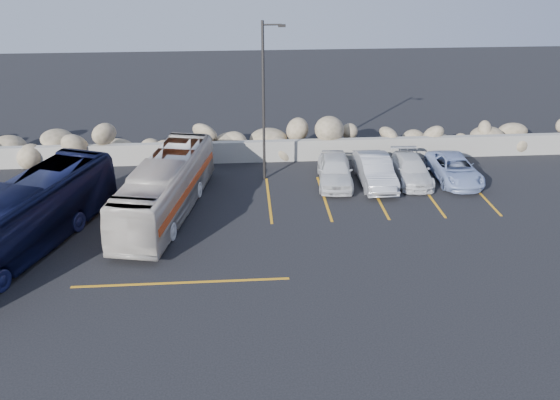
{
  "coord_description": "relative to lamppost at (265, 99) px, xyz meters",
  "views": [
    {
      "loc": [
        1.45,
        -16.75,
        11.56
      ],
      "look_at": [
        2.92,
        4.0,
        1.42
      ],
      "focal_mm": 35.0,
      "sensor_mm": 36.0,
      "label": 1
    }
  ],
  "objects": [
    {
      "name": "parking_lines",
      "position": [
        2.09,
        -3.93,
        -4.29
      ],
      "size": [
        18.16,
        9.36,
        0.01
      ],
      "color": "orange",
      "rests_on": "ground"
    },
    {
      "name": "car_c",
      "position": [
        7.54,
        -0.7,
        -3.7
      ],
      "size": [
        1.86,
        4.18,
        1.19
      ],
      "primitive_type": "imported",
      "rotation": [
        0.0,
        0.0,
        -0.05
      ],
      "color": "silver",
      "rests_on": "ground"
    },
    {
      "name": "vintage_bus",
      "position": [
        -4.67,
        -3.52,
        -3.01
      ],
      "size": [
        3.96,
        9.45,
        2.56
      ],
      "primitive_type": "imported",
      "rotation": [
        0.0,
        0.0,
        -0.2
      ],
      "color": "beige",
      "rests_on": "ground"
    },
    {
      "name": "lamppost",
      "position": [
        0.0,
        0.0,
        0.0
      ],
      "size": [
        1.14,
        0.18,
        8.0
      ],
      "color": "#312E2B",
      "rests_on": "ground"
    },
    {
      "name": "tour_coach",
      "position": [
        -10.0,
        -6.48,
        -2.89
      ],
      "size": [
        5.7,
        10.31,
        2.82
      ],
      "primitive_type": "imported",
      "rotation": [
        0.0,
        0.0,
        -0.35
      ],
      "color": "black",
      "rests_on": "ground"
    },
    {
      "name": "car_b",
      "position": [
        5.54,
        -1.0,
        -3.57
      ],
      "size": [
        1.56,
        4.4,
        1.45
      ],
      "primitive_type": "imported",
      "rotation": [
        0.0,
        0.0,
        0.01
      ],
      "color": "#BBBBC0",
      "rests_on": "ground"
    },
    {
      "name": "seawall",
      "position": [
        -2.56,
        2.5,
        -3.7
      ],
      "size": [
        60.0,
        0.4,
        1.2
      ],
      "primitive_type": "cube",
      "color": "gray",
      "rests_on": "ground"
    },
    {
      "name": "car_d",
      "position": [
        9.79,
        -0.82,
        -3.68
      ],
      "size": [
        2.07,
        4.41,
        1.22
      ],
      "primitive_type": "imported",
      "rotation": [
        0.0,
        0.0,
        -0.01
      ],
      "color": "#94A8D3",
      "rests_on": "ground"
    },
    {
      "name": "riprap_pile",
      "position": [
        -2.56,
        3.7,
        -3.0
      ],
      "size": [
        54.0,
        2.8,
        2.6
      ],
      "primitive_type": null,
      "color": "#857657",
      "rests_on": "ground"
    },
    {
      "name": "car_a",
      "position": [
        3.53,
        -0.76,
        -3.58
      ],
      "size": [
        2.11,
        4.37,
        1.44
      ],
      "primitive_type": "imported",
      "rotation": [
        0.0,
        0.0,
        -0.1
      ],
      "color": "silver",
      "rests_on": "ground"
    },
    {
      "name": "ground",
      "position": [
        -2.56,
        -9.5,
        -4.3
      ],
      "size": [
        90.0,
        90.0,
        0.0
      ],
      "primitive_type": "plane",
      "color": "black",
      "rests_on": "ground"
    }
  ]
}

